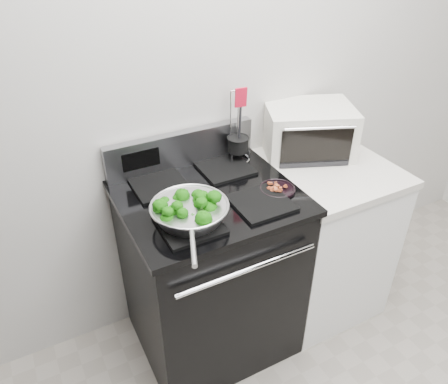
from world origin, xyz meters
TOP-DOWN VIEW (x-y plane):
  - back_wall at (0.00, 1.75)m, footprint 4.00×0.02m
  - gas_range at (-0.30, 1.41)m, footprint 0.79×0.69m
  - counter at (0.39, 1.41)m, footprint 0.62×0.68m
  - skillet at (-0.45, 1.27)m, footprint 0.32×0.49m
  - broccoli_pile at (-0.45, 1.27)m, footprint 0.25×0.25m
  - bacon_plate at (-0.01, 1.30)m, footprint 0.16×0.16m
  - utensil_holder at (-0.03, 1.63)m, footprint 0.13×0.13m
  - toaster_oven at (0.37, 1.59)m, footprint 0.54×0.48m

SIDE VIEW (x-z plane):
  - counter at x=0.39m, z-range 0.00..0.92m
  - gas_range at x=-0.30m, z-range -0.08..1.05m
  - bacon_plate at x=-0.01m, z-range 0.95..0.99m
  - skillet at x=-0.45m, z-range 0.97..1.04m
  - utensil_holder at x=-0.03m, z-range 0.83..1.21m
  - broccoli_pile at x=-0.45m, z-range 0.98..1.06m
  - toaster_oven at x=0.37m, z-range 0.92..1.18m
  - back_wall at x=0.00m, z-range 0.00..2.70m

